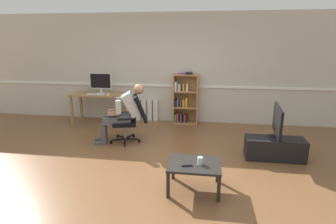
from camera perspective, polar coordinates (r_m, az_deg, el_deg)
name	(u,v)px	position (r m, az deg, el deg)	size (l,w,h in m)	color
ground_plane	(152,164)	(4.65, -3.42, -11.00)	(18.00, 18.00, 0.00)	brown
back_wall	(173,69)	(6.83, 0.97, 9.19)	(12.00, 0.13, 2.70)	beige
computer_desk	(98,98)	(6.93, -14.58, 2.92)	(1.29, 0.60, 0.76)	#9E7547
imac_monitor	(101,82)	(6.91, -14.13, 6.29)	(0.56, 0.14, 0.50)	silver
keyboard	(96,94)	(6.79, -15.11, 3.67)	(0.42, 0.12, 0.02)	white
computer_mouse	(108,94)	(6.69, -12.62, 3.71)	(0.06, 0.10, 0.03)	white
bookshelf	(184,100)	(6.71, 3.45, 2.57)	(0.61, 0.29, 1.29)	#AD7F4C
radiator	(141,110)	(7.06, -5.73, 0.48)	(0.89, 0.08, 0.55)	white
office_chair	(132,117)	(5.51, -7.71, -1.06)	(0.78, 0.65, 0.98)	black
person_seated	(123,112)	(5.49, -9.49, 0.09)	(1.04, 0.56, 1.20)	#4C4C51
tv_stand	(275,148)	(5.13, 21.70, -7.21)	(1.01, 0.39, 0.38)	black
tv_screen	(278,122)	(4.98, 22.25, -1.99)	(0.23, 0.84, 0.57)	black
coffee_table	(194,167)	(3.80, 5.64, -11.47)	(0.72, 0.58, 0.40)	black
drinking_glass	(200,161)	(3.74, 6.84, -10.25)	(0.08, 0.08, 0.10)	silver
spare_remote	(187,165)	(3.69, 4.04, -11.23)	(0.04, 0.15, 0.02)	black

